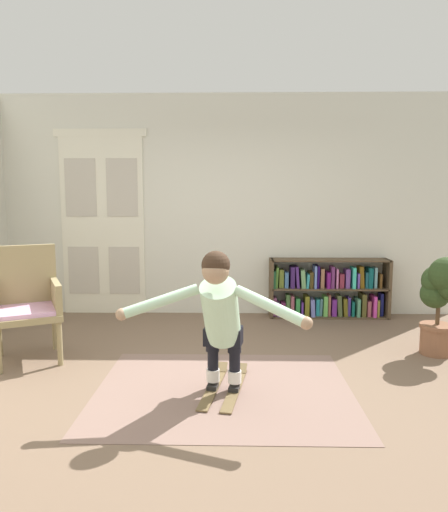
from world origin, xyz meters
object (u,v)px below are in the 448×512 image
wicker_chair (26,300)px  skis_pair (224,386)px  potted_plant (441,294)px  person_skier (220,311)px  bookshelf (327,291)px

wicker_chair → skis_pair: (1.94, -0.70, -0.56)m
wicker_chair → potted_plant: size_ratio=1.10×
skis_pair → person_skier: person_skier is taller
bookshelf → person_skier: bearing=-117.3°
bookshelf → skis_pair: 2.71m
bookshelf → wicker_chair: bearing=-152.8°
wicker_chair → person_skier: (1.91, -0.91, 0.13)m
wicker_chair → potted_plant: wicker_chair is taller
skis_pair → person_skier: 0.72m
wicker_chair → skis_pair: 2.14m
bookshelf → potted_plant: 1.71m
person_skier → bookshelf: bearing=62.7°
bookshelf → potted_plant: potted_plant is taller
bookshelf → potted_plant: size_ratio=1.55×
bookshelf → wicker_chair: size_ratio=1.41×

